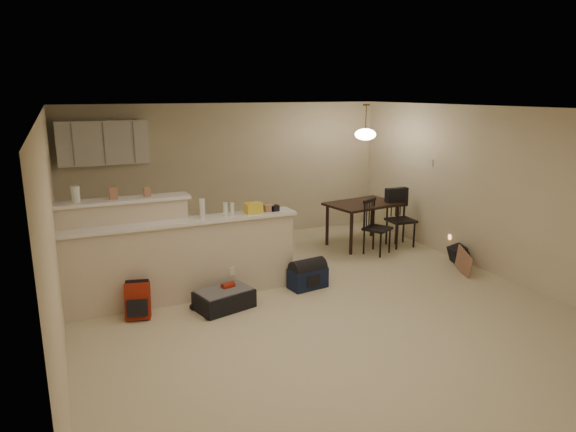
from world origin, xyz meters
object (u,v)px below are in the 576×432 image
red_backpack (138,301)px  dining_chair_far (401,219)px  dining_chair_near (377,227)px  dining_table (363,208)px  black_daypack (459,255)px  suitcase (224,299)px  navy_duffel (308,278)px  pendant_lamp (365,134)px

red_backpack → dining_chair_far: bearing=27.0°
dining_chair_near → red_backpack: 4.22m
dining_table → dining_chair_near: size_ratio=1.45×
dining_table → black_daypack: 1.84m
suitcase → navy_duffel: size_ratio=1.32×
dining_table → red_backpack: dining_table is taller
dining_chair_far → pendant_lamp: bearing=152.1°
red_backpack → dining_chair_near: bearing=26.4°
dining_chair_far → red_backpack: 4.88m
dining_table → navy_duffel: dining_table is taller
dining_table → suitcase: size_ratio=1.95×
red_backpack → navy_duffel: red_backpack is taller
dining_chair_near → dining_chair_far: dining_chair_far is taller
dining_chair_far → navy_duffel: bearing=-151.8°
navy_duffel → black_daypack: (2.69, -0.05, -0.01)m
dining_table → dining_chair_near: bearing=-104.2°
suitcase → red_backpack: red_backpack is taller
red_backpack → black_daypack: bearing=12.9°
suitcase → navy_duffel: bearing=-6.0°
dining_chair_near → suitcase: (-3.06, -1.13, -0.35)m
dining_table → pendant_lamp: (0.00, 0.00, 1.31)m
dining_table → pendant_lamp: bearing=0.0°
dining_chair_near → black_daypack: dining_chair_near is taller
dining_table → pendant_lamp: 1.31m
suitcase → navy_duffel: navy_duffel is taller
navy_duffel → black_daypack: bearing=-9.1°
suitcase → black_daypack: 3.97m
black_daypack → dining_table: bearing=47.7°
dining_chair_far → red_backpack: size_ratio=2.27×
dining_table → red_backpack: bearing=-169.2°
dining_table → black_daypack: bearing=-69.9°
dining_table → dining_chair_near: dining_chair_near is taller
pendant_lamp → red_backpack: 4.76m
dining_table → black_daypack: dining_table is taller
dining_chair_far → red_backpack: bearing=-163.2°
red_backpack → black_daypack: 5.01m
navy_duffel → black_daypack: navy_duffel is taller
dining_table → dining_chair_far: dining_chair_far is taller
pendant_lamp → red_backpack: pendant_lamp is taller
pendant_lamp → navy_duffel: pendant_lamp is taller
pendant_lamp → dining_chair_near: (-0.05, -0.55, -1.52)m
dining_table → red_backpack: (-4.15, -1.52, -0.46)m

